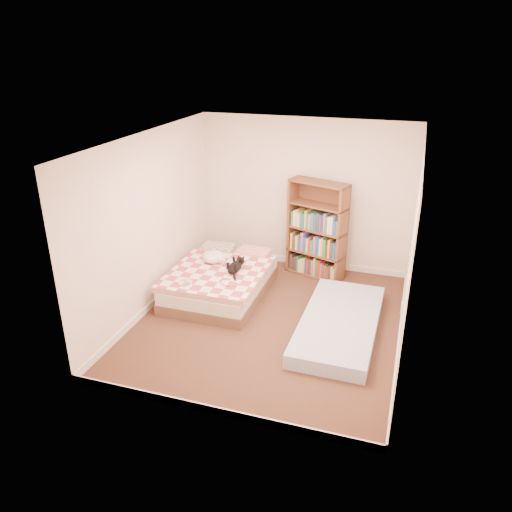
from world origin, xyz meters
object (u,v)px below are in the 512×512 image
(bed, at_px, (222,280))
(floor_mattress, at_px, (339,324))
(black_cat, at_px, (236,266))
(white_dog, at_px, (214,257))
(bookshelf, at_px, (316,242))

(bed, distance_m, floor_mattress, 1.97)
(black_cat, relative_size, white_dog, 1.51)
(bookshelf, height_order, floor_mattress, bookshelf)
(bed, bearing_deg, bookshelf, 42.01)
(bookshelf, bearing_deg, floor_mattress, -48.99)
(black_cat, bearing_deg, bed, 169.90)
(bookshelf, distance_m, floor_mattress, 1.82)
(bookshelf, relative_size, black_cat, 2.39)
(white_dog, bearing_deg, floor_mattress, -39.01)
(bookshelf, bearing_deg, bed, -119.25)
(floor_mattress, distance_m, white_dog, 2.19)
(bookshelf, relative_size, floor_mattress, 0.74)
(floor_mattress, bearing_deg, black_cat, 164.73)
(white_dog, bearing_deg, bed, -58.58)
(white_dog, bearing_deg, black_cat, -44.27)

